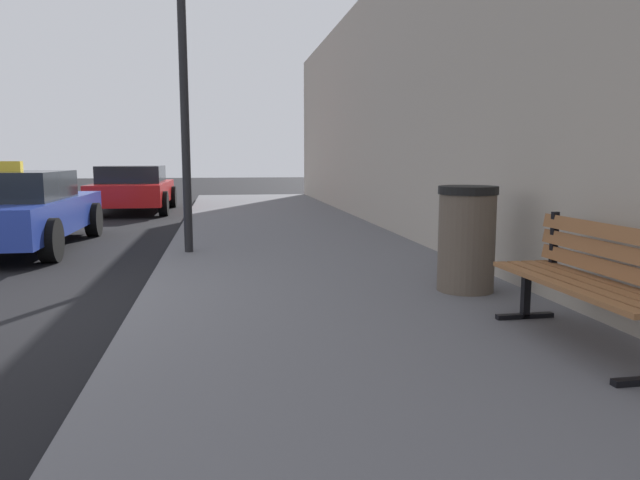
# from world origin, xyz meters

# --- Properties ---
(sidewalk) EXTENTS (4.00, 32.00, 0.15)m
(sidewalk) POSITION_xyz_m (4.00, 0.00, 0.07)
(sidewalk) COLOR #5B5B60
(sidewalk) RESTS_ON ground_plane
(building_wall) EXTENTS (0.70, 32.00, 4.89)m
(building_wall) POSITION_xyz_m (6.20, 0.00, 2.44)
(building_wall) COLOR #ADA393
(building_wall) RESTS_ON ground_plane
(bench) EXTENTS (0.52, 1.70, 0.89)m
(bench) POSITION_xyz_m (5.39, -1.96, 0.66)
(bench) COLOR brown
(bench) RESTS_ON sidewalk
(trash_bin) EXTENTS (0.59, 0.59, 1.05)m
(trash_bin) POSITION_xyz_m (5.23, -0.16, 0.68)
(trash_bin) COLOR brown
(trash_bin) RESTS_ON sidewalk
(street_lamp) EXTENTS (0.36, 0.36, 4.19)m
(street_lamp) POSITION_xyz_m (2.34, 2.83, 3.03)
(street_lamp) COLOR black
(street_lamp) RESTS_ON sidewalk
(car_blue) EXTENTS (1.96, 4.49, 1.43)m
(car_blue) POSITION_xyz_m (-0.47, 4.50, 0.65)
(car_blue) COLOR #233899
(car_blue) RESTS_ON ground_plane
(car_red) EXTENTS (2.05, 4.21, 1.27)m
(car_red) POSITION_xyz_m (0.42, 11.14, 0.65)
(car_red) COLOR red
(car_red) RESTS_ON ground_plane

